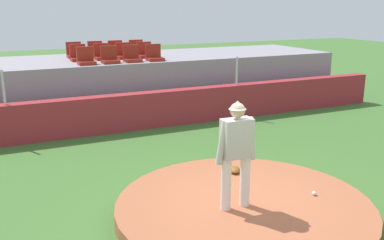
% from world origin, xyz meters
% --- Properties ---
extents(ground_plane, '(60.00, 60.00, 0.00)m').
position_xyz_m(ground_plane, '(0.00, 0.00, 0.00)').
color(ground_plane, '#3D682B').
extents(pitchers_mound, '(4.22, 4.22, 0.27)m').
position_xyz_m(pitchers_mound, '(0.00, 0.00, 0.13)').
color(pitchers_mound, '#A45A3B').
rests_on(pitchers_mound, ground_plane).
extents(pitcher, '(0.70, 0.27, 1.74)m').
position_xyz_m(pitcher, '(-0.23, -0.11, 1.27)').
color(pitcher, silver).
rests_on(pitcher, pitchers_mound).
extents(baseball, '(0.07, 0.07, 0.07)m').
position_xyz_m(baseball, '(1.21, -0.29, 0.30)').
color(baseball, white).
rests_on(baseball, pitchers_mound).
extents(fielding_glove, '(0.33, 0.36, 0.11)m').
position_xyz_m(fielding_glove, '(0.52, 1.18, 0.32)').
color(fielding_glove, brown).
rests_on(fielding_glove, pitchers_mound).
extents(brick_barrier, '(16.80, 0.40, 1.02)m').
position_xyz_m(brick_barrier, '(0.00, 5.80, 0.51)').
color(brick_barrier, maroon).
rests_on(brick_barrier, ground_plane).
extents(fence_post_left, '(0.06, 0.06, 0.86)m').
position_xyz_m(fence_post_left, '(-3.32, 5.80, 1.45)').
color(fence_post_left, silver).
rests_on(fence_post_left, brick_barrier).
extents(fence_post_right, '(0.06, 0.06, 0.86)m').
position_xyz_m(fence_post_right, '(3.25, 5.80, 1.45)').
color(fence_post_right, silver).
rests_on(fence_post_right, brick_barrier).
extents(bleacher_platform, '(15.32, 3.55, 1.73)m').
position_xyz_m(bleacher_platform, '(0.00, 8.33, 0.86)').
color(bleacher_platform, gray).
rests_on(bleacher_platform, ground_plane).
extents(stadium_chair_0, '(0.48, 0.44, 0.50)m').
position_xyz_m(stadium_chair_0, '(-1.03, 7.06, 1.88)').
color(stadium_chair_0, maroon).
rests_on(stadium_chair_0, bleacher_platform).
extents(stadium_chair_1, '(0.48, 0.44, 0.50)m').
position_xyz_m(stadium_chair_1, '(-0.34, 7.06, 1.88)').
color(stadium_chair_1, maroon).
rests_on(stadium_chair_1, bleacher_platform).
extents(stadium_chair_2, '(0.48, 0.44, 0.50)m').
position_xyz_m(stadium_chair_2, '(0.34, 7.08, 1.88)').
color(stadium_chair_2, maroon).
rests_on(stadium_chair_2, bleacher_platform).
extents(stadium_chair_3, '(0.48, 0.44, 0.50)m').
position_xyz_m(stadium_chair_3, '(1.05, 7.06, 1.88)').
color(stadium_chair_3, maroon).
rests_on(stadium_chair_3, bleacher_platform).
extents(stadium_chair_4, '(0.48, 0.44, 0.50)m').
position_xyz_m(stadium_chair_4, '(-1.07, 7.99, 1.88)').
color(stadium_chair_4, maroon).
rests_on(stadium_chair_4, bleacher_platform).
extents(stadium_chair_5, '(0.48, 0.44, 0.50)m').
position_xyz_m(stadium_chair_5, '(-0.33, 7.98, 1.88)').
color(stadium_chair_5, maroon).
rests_on(stadium_chair_5, bleacher_platform).
extents(stadium_chair_6, '(0.48, 0.44, 0.50)m').
position_xyz_m(stadium_chair_6, '(0.36, 7.97, 1.88)').
color(stadium_chair_6, maroon).
rests_on(stadium_chair_6, bleacher_platform).
extents(stadium_chair_7, '(0.48, 0.44, 0.50)m').
position_xyz_m(stadium_chair_7, '(1.06, 7.96, 1.88)').
color(stadium_chair_7, maroon).
rests_on(stadium_chair_7, bleacher_platform).
extents(stadium_chair_8, '(0.48, 0.44, 0.50)m').
position_xyz_m(stadium_chair_8, '(-1.03, 8.90, 1.88)').
color(stadium_chair_8, maroon).
rests_on(stadium_chair_8, bleacher_platform).
extents(stadium_chair_9, '(0.48, 0.44, 0.50)m').
position_xyz_m(stadium_chair_9, '(-0.33, 8.90, 1.88)').
color(stadium_chair_9, maroon).
rests_on(stadium_chair_9, bleacher_platform).
extents(stadium_chair_10, '(0.48, 0.44, 0.50)m').
position_xyz_m(stadium_chair_10, '(0.35, 8.88, 1.88)').
color(stadium_chair_10, maroon).
rests_on(stadium_chair_10, bleacher_platform).
extents(stadium_chair_11, '(0.48, 0.44, 0.50)m').
position_xyz_m(stadium_chair_11, '(1.08, 8.87, 1.88)').
color(stadium_chair_11, maroon).
rests_on(stadium_chair_11, bleacher_platform).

